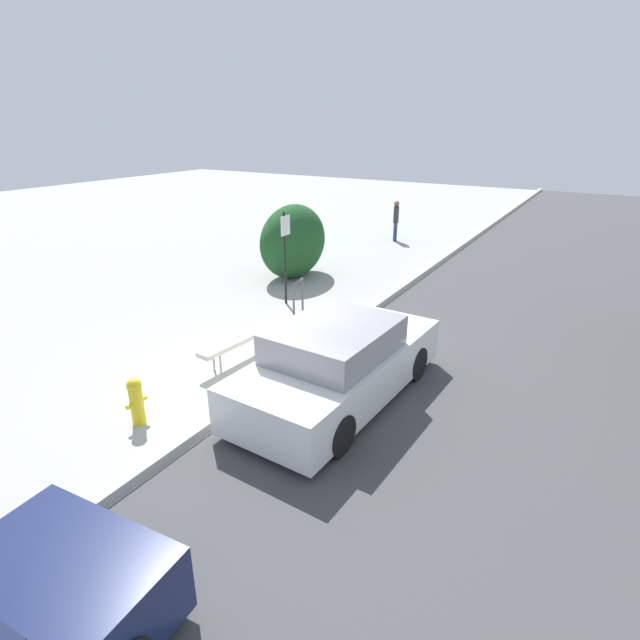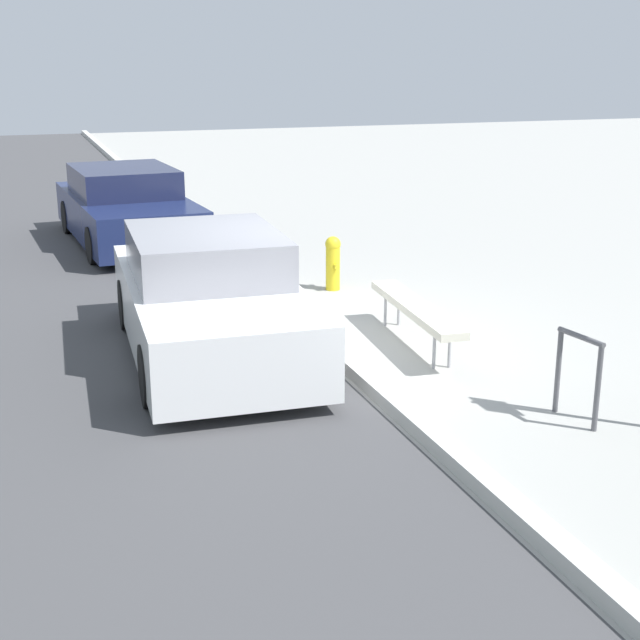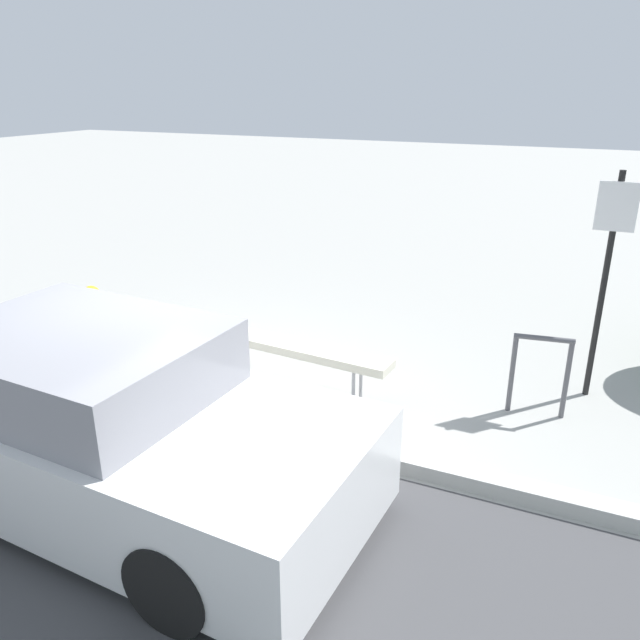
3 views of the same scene
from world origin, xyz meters
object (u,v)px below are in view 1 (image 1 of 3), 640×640
at_px(fire_hydrant, 136,400).
at_px(pedestrian, 396,220).
at_px(bench, 247,336).
at_px(bike_rack, 298,293).
at_px(parked_car_near, 338,364).
at_px(sign_post, 285,250).

xyz_separation_m(fire_hydrant, pedestrian, (13.52, 1.50, 0.40)).
distance_m(bench, bike_rack, 2.52).
distance_m(pedestrian, parked_car_near, 11.92).
distance_m(bike_rack, parked_car_near, 4.00).
height_order(sign_post, parked_car_near, sign_post).
distance_m(bike_rack, pedestrian, 8.45).
height_order(fire_hydrant, pedestrian, pedestrian).
height_order(bike_rack, parked_car_near, parked_car_near).
bearing_deg(pedestrian, parked_car_near, -5.35).
relative_size(bench, pedestrian, 1.53).
relative_size(sign_post, fire_hydrant, 3.01).
xyz_separation_m(bench, fire_hydrant, (-2.67, -0.02, -0.03)).
distance_m(bench, fire_hydrant, 2.67).
height_order(bench, fire_hydrant, fire_hydrant).
height_order(fire_hydrant, parked_car_near, parked_car_near).
relative_size(bench, fire_hydrant, 3.02).
xyz_separation_m(sign_post, fire_hydrant, (-5.59, -1.10, -0.98)).
distance_m(fire_hydrant, parked_car_near, 3.16).
height_order(bench, pedestrian, pedestrian).
bearing_deg(bench, pedestrian, 12.36).
bearing_deg(fire_hydrant, sign_post, 11.13).
relative_size(bench, parked_car_near, 0.54).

